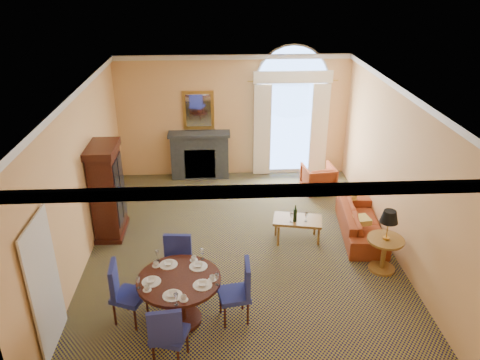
{
  "coord_description": "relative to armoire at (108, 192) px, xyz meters",
  "views": [
    {
      "loc": [
        -0.45,
        -7.95,
        5.26
      ],
      "look_at": [
        0.0,
        0.5,
        1.3
      ],
      "focal_mm": 35.0,
      "sensor_mm": 36.0,
      "label": 1
    }
  ],
  "objects": [
    {
      "name": "ground",
      "position": [
        2.72,
        -0.79,
        -0.96
      ],
      "size": [
        7.5,
        7.5,
        0.0
      ],
      "primitive_type": "plane",
      "color": "#16123A",
      "rests_on": "ground"
    },
    {
      "name": "sofa",
      "position": [
        5.27,
        -0.39,
        -0.66
      ],
      "size": [
        1.0,
        2.1,
        0.59
      ],
      "primitive_type": "imported",
      "rotation": [
        0.0,
        0.0,
        1.46
      ],
      "color": "#933A1A",
      "rests_on": "ground"
    },
    {
      "name": "dining_chair_south",
      "position": [
        1.53,
        -3.74,
        -0.35
      ],
      "size": [
        0.59,
        0.59,
        1.06
      ],
      "rotation": [
        0.0,
        0.0,
        -0.29
      ],
      "color": "navy",
      "rests_on": "ground"
    },
    {
      "name": "armoire",
      "position": [
        0.0,
        0.0,
        0.0
      ],
      "size": [
        0.57,
        1.01,
        1.98
      ],
      "color": "black",
      "rests_on": "ground"
    },
    {
      "name": "side_table",
      "position": [
        5.32,
        -1.63,
        -0.21
      ],
      "size": [
        0.67,
        0.67,
        1.23
      ],
      "color": "olive",
      "rests_on": "ground"
    },
    {
      "name": "dining_chair_east",
      "position": [
        2.59,
        -2.81,
        -0.35
      ],
      "size": [
        0.55,
        0.55,
        1.06
      ],
      "rotation": [
        0.0,
        0.0,
        1.74
      ],
      "color": "navy",
      "rests_on": "ground"
    },
    {
      "name": "armchair",
      "position": [
        4.79,
        1.73,
        -0.61
      ],
      "size": [
        0.83,
        0.85,
        0.7
      ],
      "primitive_type": "imported",
      "rotation": [
        0.0,
        0.0,
        3.26
      ],
      "color": "#933A1A",
      "rests_on": "ground"
    },
    {
      "name": "dining_table",
      "position": [
        1.64,
        -2.82,
        -0.34
      ],
      "size": [
        1.31,
        1.31,
        1.03
      ],
      "color": "black",
      "rests_on": "ground"
    },
    {
      "name": "dining_chair_north",
      "position": [
        1.57,
        -2.03,
        -0.35
      ],
      "size": [
        0.59,
        0.59,
        1.06
      ],
      "rotation": [
        0.0,
        0.0,
        3.45
      ],
      "color": "navy",
      "rests_on": "ground"
    },
    {
      "name": "dining_chair_west",
      "position": [
        0.74,
        -2.75,
        -0.35
      ],
      "size": [
        0.61,
        0.61,
        1.06
      ],
      "rotation": [
        0.0,
        0.0,
        -1.95
      ],
      "color": "navy",
      "rests_on": "ground"
    },
    {
      "name": "coffee_table",
      "position": [
        3.88,
        -0.53,
        -0.5
      ],
      "size": [
        1.07,
        0.73,
        0.86
      ],
      "rotation": [
        0.0,
        0.0,
        -0.2
      ],
      "color": "olive",
      "rests_on": "ground"
    },
    {
      "name": "room_envelope",
      "position": [
        2.69,
        -0.13,
        1.55
      ],
      "size": [
        6.04,
        7.52,
        3.45
      ],
      "color": "#F1B873",
      "rests_on": "ground"
    }
  ]
}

